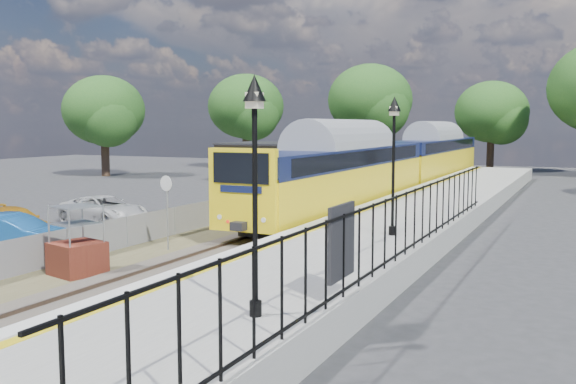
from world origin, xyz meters
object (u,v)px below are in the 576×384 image
Objects in this scene: train at (399,160)px; speed_sign at (167,200)px; brick_plinth at (77,242)px; victorian_lamp_north at (394,133)px; car_yellow at (14,223)px; victorian_lamp_south at (255,139)px; car_white at (104,210)px; car_blue at (11,236)px.

train is 21.63m from speed_sign.
victorian_lamp_north is at bearing 37.34° from brick_plinth.
car_yellow is (-9.66, -21.96, -1.72)m from train.
car_yellow is at bearing -171.16° from victorian_lamp_north.
speed_sign is (-2.50, -21.48, -0.47)m from train.
speed_sign is (-8.00, 8.15, -2.42)m from victorian_lamp_south.
brick_plinth is (-8.21, 3.89, -3.25)m from victorian_lamp_south.
victorian_lamp_south is 30.20m from train.
speed_sign is at bearing -74.22° from car_yellow.
victorian_lamp_north is 20.43m from train.
brick_plinth is at bearing 154.68° from victorian_lamp_south.
speed_sign is (0.21, 4.26, 0.83)m from brick_plinth.
car_white is (-9.16, -17.25, -1.70)m from train.
train is (-5.50, 29.63, -1.96)m from victorian_lamp_south.
brick_plinth reaches higher than car_white.
speed_sign is 7.99m from car_white.
speed_sign is 0.61× the size of car_blue.
victorian_lamp_north is 15.10m from car_white.
brick_plinth is at bearing -123.11° from car_blue.
speed_sign is 7.29m from car_yellow.
victorian_lamp_south reaches higher than car_blue.
train is 14.79× the size of speed_sign.
brick_plinth reaches higher than car_blue.
victorian_lamp_north is 13.58m from car_blue.
brick_plinth is 0.79× the size of speed_sign.
speed_sign is at bearing 87.13° from brick_plinth.
victorian_lamp_north is 2.11× the size of brick_plinth.
brick_plinth is 10.67m from car_white.
car_white is at bearing 127.19° from brick_plinth.
car_white reaches higher than car_yellow.
brick_plinth is (-8.01, -6.11, -3.25)m from victorian_lamp_north.
car_yellow is (-15.16, 7.67, -3.67)m from victorian_lamp_south.
car_yellow is (-2.82, 2.60, -0.12)m from car_blue.
car_yellow is at bearing -177.00° from car_white.
brick_plinth is 7.93m from car_yellow.
victorian_lamp_north is at bearing -84.98° from car_blue.
victorian_lamp_south reaches higher than car_white.
car_white is at bearing 0.55° from car_blue.
car_blue reaches higher than car_white.
train is 25.92m from brick_plinth.
train is 19.61m from car_white.
car_yellow is (-6.95, 3.79, -0.42)m from brick_plinth.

